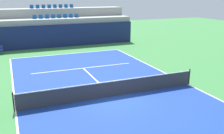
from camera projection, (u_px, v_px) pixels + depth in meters
ground_plane at (113, 96)px, 15.18m from camera, size 80.00×80.00×0.00m
court_surface at (113, 96)px, 15.18m from camera, size 11.00×24.00×0.01m
baseline_far at (68, 54)px, 25.81m from camera, size 11.00×0.10×0.00m
sideline_left at (16, 112)px, 13.20m from camera, size 0.10×24.00×0.00m
sideline_right at (188, 84)px, 17.16m from camera, size 0.10×24.00×0.00m
service_line_far at (83, 68)px, 20.87m from camera, size 8.26×0.10×0.00m
centre_service_line at (96, 80)px, 18.03m from camera, size 0.10×6.40×0.00m
back_wall at (60, 36)px, 28.92m from camera, size 17.73×0.30×2.53m
stands_tier_lower at (57, 32)px, 30.04m from camera, size 17.73×2.40×3.12m
stands_tier_upper at (53, 25)px, 32.03m from camera, size 17.73×2.40×4.14m
seating_row_lower at (56, 17)px, 29.65m from camera, size 5.30×0.44×0.44m
seating_row_upper at (52, 7)px, 31.51m from camera, size 5.30×0.44×0.44m
tennis_net at (113, 88)px, 15.04m from camera, size 11.08×0.08×1.07m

